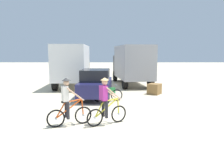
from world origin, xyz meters
TOP-DOWN VIEW (x-y plane):
  - ground_plane at (0.00, 0.00)m, footprint 120.00×120.00m
  - box_truck_avon_van at (-3.67, 10.03)m, footprint 2.55×6.81m
  - box_truck_grey_hauler at (1.22, 10.89)m, footprint 3.24×7.00m
  - sedan_parked at (-1.45, 5.08)m, footprint 1.91×4.26m
  - cyclist_orange_shirt at (-2.10, -0.23)m, footprint 1.58×0.85m
  - cyclist_cowboy_hat at (-0.70, -0.10)m, footprint 1.51×0.95m
  - bicycle_spare at (-0.71, 4.06)m, footprint 1.71×0.55m
  - supply_crate at (2.38, 6.37)m, footprint 1.08×1.11m

SIDE VIEW (x-z plane):
  - ground_plane at x=0.00m, z-range 0.00..0.00m
  - supply_crate at x=2.38m, z-range 0.00..0.70m
  - bicycle_spare at x=-0.71m, z-range -0.09..0.88m
  - cyclist_orange_shirt at x=-2.10m, z-range -0.06..1.76m
  - cyclist_cowboy_hat at x=-0.70m, z-range -0.06..1.76m
  - sedan_parked at x=-1.45m, z-range 0.00..1.76m
  - box_truck_avon_van at x=-3.67m, z-range 0.20..3.55m
  - box_truck_grey_hauler at x=1.22m, z-range 0.20..3.55m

